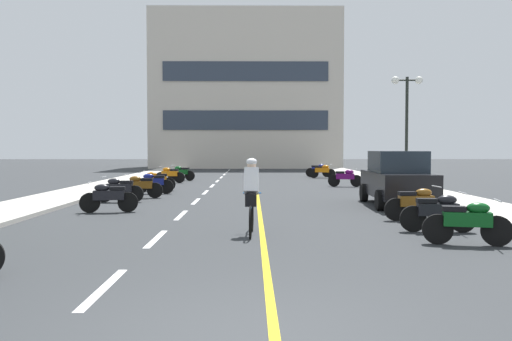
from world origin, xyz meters
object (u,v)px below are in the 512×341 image
Objects in this scene: motorcycle_2 at (438,212)px; motorcycle_12 at (323,171)px; street_lamp_mid at (407,106)px; motorcycle_3 at (417,203)px; motorcycle_6 at (140,186)px; parked_car_near at (397,178)px; motorcycle_5 at (119,189)px; motorcycle_8 at (156,180)px; motorcycle_9 at (345,177)px; motorcycle_10 at (170,174)px; motorcycle_11 at (181,173)px; motorcycle_13 at (319,170)px; motorcycle_1 at (468,221)px; cyclist_rider at (251,195)px; motorcycle_7 at (153,183)px; motorcycle_4 at (108,197)px.

motorcycle_12 is at bearing 89.24° from motorcycle_2.
street_lamp_mid reaches higher than motorcycle_2.
motorcycle_2 is 1.97m from motorcycle_3.
motorcycle_2 and motorcycle_6 have the same top height.
motorcycle_2 is 22.20m from motorcycle_12.
motorcycle_3 is at bearing -97.43° from parked_car_near.
motorcycle_8 is (0.40, 5.05, 0.00)m from motorcycle_5.
motorcycle_9 is (8.94, 6.08, 0.00)m from motorcycle_6.
motorcycle_10 is at bearing 89.24° from motorcycle_5.
motorcycle_13 is (8.68, 4.05, 0.00)m from motorcycle_11.
motorcycle_5 is 19.23m from motorcycle_13.
motorcycle_6 is at bearing 163.12° from parked_car_near.
motorcycle_1 is at bearing -90.52° from motorcycle_13.
motorcycle_11 is at bearing -164.01° from motorcycle_12.
motorcycle_10 is 2.15m from motorcycle_11.
motorcycle_1 and motorcycle_9 have the same top height.
cyclist_rider is (-4.25, -0.30, 0.41)m from motorcycle_2.
motorcycle_2 is 1.00× the size of motorcycle_13.
motorcycle_12 is 22.95m from cyclist_rider.
motorcycle_2 is (-0.00, 1.65, 0.00)m from motorcycle_1.
motorcycle_1 and motorcycle_8 have the same top height.
motorcycle_12 is at bearing 15.99° from motorcycle_11.
street_lamp_mid reaches higher than parked_car_near.
motorcycle_13 is at bearing 57.21° from motorcycle_7.
motorcycle_1 is at bearing -17.63° from cyclist_rider.
motorcycle_6 is 17.65m from motorcycle_13.
motorcycle_1 is at bearing -68.40° from motorcycle_11.
motorcycle_5 and motorcycle_9 have the same top height.
motorcycle_12 is (8.74, 2.50, 0.00)m from motorcycle_11.
motorcycle_1 is 25.39m from motorcycle_13.
motorcycle_4 is 1.00× the size of motorcycle_9.
motorcycle_11 is at bearing 101.86° from cyclist_rider.
motorcycle_11 is at bearing 149.62° from motorcycle_9.
motorcycle_2 and motorcycle_12 have the same top height.
motorcycle_4 is 8.09m from motorcycle_8.
motorcycle_5 is 1.62m from motorcycle_6.
street_lamp_mid is 3.11× the size of motorcycle_12.
motorcycle_5 is (-0.43, 3.03, 0.00)m from motorcycle_4.
motorcycle_7 is at bearing 124.95° from motorcycle_1.
cyclist_rider is (-4.84, -5.95, -0.03)m from parked_car_near.
motorcycle_1 is 0.99× the size of motorcycle_13.
motorcycle_1 is 0.99× the size of motorcycle_5.
motorcycle_10 is (-9.38, 11.92, -0.44)m from parked_car_near.
motorcycle_11 is (0.49, 12.85, 0.00)m from motorcycle_5.
parked_car_near is 7.67m from cyclist_rider.
motorcycle_11 is (-0.06, 9.34, 0.00)m from motorcycle_7.
motorcycle_6 is at bearing -90.37° from motorcycle_11.
motorcycle_1 and motorcycle_13 have the same top height.
motorcycle_2 is at bearing -103.02° from street_lamp_mid.
motorcycle_8 is at bearing 90.21° from motorcycle_4.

